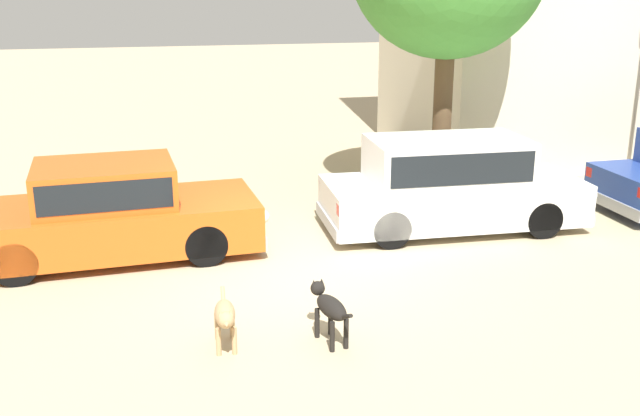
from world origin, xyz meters
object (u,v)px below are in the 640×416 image
at_px(parked_sedan_second, 450,182).
at_px(stray_dog_tan, 329,307).
at_px(parked_sedan_nearest, 109,211).
at_px(stray_dog_spotted, 225,316).

bearing_deg(parked_sedan_second, stray_dog_tan, -127.75).
distance_m(parked_sedan_nearest, stray_dog_tan, 4.37).
relative_size(parked_sedan_nearest, stray_dog_tan, 4.71).
xyz_separation_m(parked_sedan_second, stray_dog_spotted, (-4.21, -3.47, -0.40)).
relative_size(parked_sedan_nearest, stray_dog_spotted, 4.54).
relative_size(parked_sedan_second, stray_dog_spotted, 4.44).
relative_size(stray_dog_spotted, stray_dog_tan, 1.04).
bearing_deg(parked_sedan_second, stray_dog_spotted, -138.06).
bearing_deg(stray_dog_spotted, stray_dog_tan, 89.68).
bearing_deg(stray_dog_tan, parked_sedan_second, -52.55).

